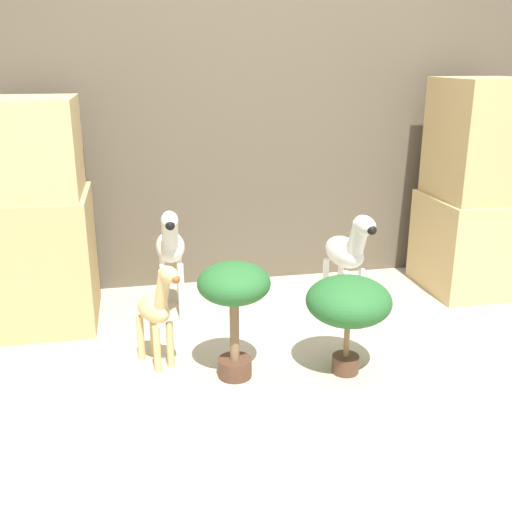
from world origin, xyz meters
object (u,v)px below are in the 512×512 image
Objects in this scene: zebra_left at (170,247)px; giraffe_figurine at (157,309)px; zebra_right at (348,252)px; potted_palm_front at (349,304)px; potted_palm_back at (234,293)px.

zebra_left is 1.20× the size of giraffe_figurine.
zebra_left is (-1.00, 0.30, 0.00)m from zebra_right.
giraffe_figurine is at bearing -163.66° from zebra_right.
giraffe_figurine is at bearing 164.28° from potted_palm_front.
potted_palm_back is (-0.75, -0.51, 0.01)m from zebra_right.
potted_palm_back is (-0.55, 0.07, 0.07)m from potted_palm_front.
zebra_right is 1.16m from giraffe_figurine.
zebra_left is 1.38× the size of potted_palm_front.
zebra_left reaches higher than potted_palm_front.
zebra_right reaches higher than potted_palm_front.
zebra_left is at bearing 131.89° from potted_palm_front.
zebra_right is at bearing -17.00° from zebra_left.
zebra_right is 1.20× the size of giraffe_figurine.
zebra_left is at bearing 79.85° from giraffe_figurine.
zebra_right is at bearing 16.34° from giraffe_figurine.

